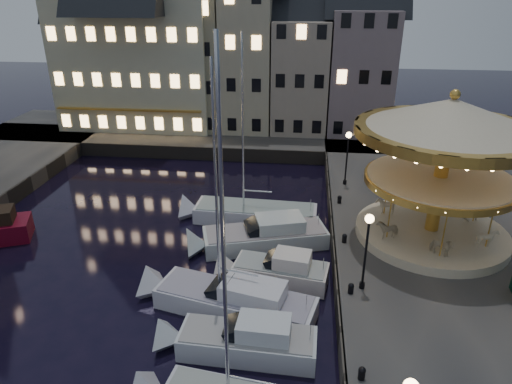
# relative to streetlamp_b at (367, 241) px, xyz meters

# --- Properties ---
(ground) EXTENTS (160.00, 160.00, 0.00)m
(ground) POSITION_rel_streetlamp_b_xyz_m (-7.20, -1.00, -4.02)
(ground) COLOR black
(ground) RESTS_ON ground
(quay_east) EXTENTS (16.00, 56.00, 1.30)m
(quay_east) POSITION_rel_streetlamp_b_xyz_m (6.80, 5.00, -3.37)
(quay_east) COLOR #474442
(quay_east) RESTS_ON ground
(quay_north) EXTENTS (44.00, 12.00, 1.30)m
(quay_north) POSITION_rel_streetlamp_b_xyz_m (-15.20, 27.00, -3.37)
(quay_north) COLOR #474442
(quay_north) RESTS_ON ground
(quaywall_e) EXTENTS (0.15, 44.00, 1.30)m
(quaywall_e) POSITION_rel_streetlamp_b_xyz_m (-1.20, 5.00, -3.37)
(quaywall_e) COLOR #47423A
(quaywall_e) RESTS_ON ground
(quaywall_n) EXTENTS (48.00, 0.15, 1.30)m
(quaywall_n) POSITION_rel_streetlamp_b_xyz_m (-13.20, 21.00, -3.37)
(quaywall_n) COLOR #47423A
(quaywall_n) RESTS_ON ground
(streetlamp_b) EXTENTS (0.44, 0.44, 4.17)m
(streetlamp_b) POSITION_rel_streetlamp_b_xyz_m (0.00, 0.00, 0.00)
(streetlamp_b) COLOR black
(streetlamp_b) RESTS_ON quay_east
(streetlamp_c) EXTENTS (0.44, 0.44, 4.17)m
(streetlamp_c) POSITION_rel_streetlamp_b_xyz_m (0.00, 13.50, 0.00)
(streetlamp_c) COLOR black
(streetlamp_c) RESTS_ON quay_east
(bollard_a) EXTENTS (0.30, 0.30, 0.57)m
(bollard_a) POSITION_rel_streetlamp_b_xyz_m (-0.60, -6.00, -2.41)
(bollard_a) COLOR black
(bollard_a) RESTS_ON quay_east
(bollard_b) EXTENTS (0.30, 0.30, 0.57)m
(bollard_b) POSITION_rel_streetlamp_b_xyz_m (-0.60, -0.50, -2.41)
(bollard_b) COLOR black
(bollard_b) RESTS_ON quay_east
(bollard_c) EXTENTS (0.30, 0.30, 0.57)m
(bollard_c) POSITION_rel_streetlamp_b_xyz_m (-0.60, 4.50, -2.41)
(bollard_c) COLOR black
(bollard_c) RESTS_ON quay_east
(bollard_d) EXTENTS (0.30, 0.30, 0.57)m
(bollard_d) POSITION_rel_streetlamp_b_xyz_m (-0.60, 10.00, -2.41)
(bollard_d) COLOR black
(bollard_d) RESTS_ON quay_east
(townhouse_na) EXTENTS (5.50, 8.00, 12.80)m
(townhouse_na) POSITION_rel_streetlamp_b_xyz_m (-26.70, 29.00, 3.76)
(townhouse_na) COLOR tan
(townhouse_na) RESTS_ON quay_north
(townhouse_nb) EXTENTS (6.16, 8.00, 13.80)m
(townhouse_nb) POSITION_rel_streetlamp_b_xyz_m (-21.25, 29.00, 4.26)
(townhouse_nb) COLOR slate
(townhouse_nb) RESTS_ON quay_north
(townhouse_nc) EXTENTS (6.82, 8.00, 14.80)m
(townhouse_nc) POSITION_rel_streetlamp_b_xyz_m (-15.20, 29.00, 4.76)
(townhouse_nc) COLOR gray
(townhouse_nc) RESTS_ON quay_north
(townhouse_nd) EXTENTS (5.50, 8.00, 15.80)m
(townhouse_nd) POSITION_rel_streetlamp_b_xyz_m (-9.45, 29.00, 5.26)
(townhouse_nd) COLOR tan
(townhouse_nd) RESTS_ON quay_north
(townhouse_ne) EXTENTS (6.16, 8.00, 12.80)m
(townhouse_ne) POSITION_rel_streetlamp_b_xyz_m (-4.00, 29.00, 3.76)
(townhouse_ne) COLOR gray
(townhouse_ne) RESTS_ON quay_north
(townhouse_nf) EXTENTS (6.82, 8.00, 13.80)m
(townhouse_nf) POSITION_rel_streetlamp_b_xyz_m (2.05, 29.00, 4.26)
(townhouse_nf) COLOR slate
(townhouse_nf) RESTS_ON quay_north
(hotel_corner) EXTENTS (17.60, 9.00, 16.80)m
(hotel_corner) POSITION_rel_streetlamp_b_xyz_m (-21.20, 29.00, 5.76)
(hotel_corner) COLOR beige
(hotel_corner) RESTS_ON quay_north
(motorboat_b) EXTENTS (7.24, 2.30, 2.15)m
(motorboat_b) POSITION_rel_streetlamp_b_xyz_m (-5.78, -3.80, -3.38)
(motorboat_b) COLOR silver
(motorboat_b) RESTS_ON ground
(motorboat_c) EXTENTS (9.28, 4.40, 12.33)m
(motorboat_c) POSITION_rel_streetlamp_b_xyz_m (-6.76, -0.89, -3.34)
(motorboat_c) COLOR silver
(motorboat_c) RESTS_ON ground
(motorboat_d) EXTENTS (6.35, 2.86, 2.15)m
(motorboat_d) POSITION_rel_streetlamp_b_xyz_m (-4.65, 1.97, -3.38)
(motorboat_d) COLOR silver
(motorboat_d) RESTS_ON ground
(motorboat_e) EXTENTS (8.89, 4.92, 2.15)m
(motorboat_e) POSITION_rel_streetlamp_b_xyz_m (-5.85, 5.68, -3.37)
(motorboat_e) COLOR silver
(motorboat_e) RESTS_ON ground
(motorboat_f) EXTENTS (9.66, 2.93, 12.82)m
(motorboat_f) POSITION_rel_streetlamp_b_xyz_m (-7.05, 9.14, -3.49)
(motorboat_f) COLOR silver
(motorboat_f) RESTS_ON ground
(carousel) EXTENTS (10.29, 10.29, 9.00)m
(carousel) POSITION_rel_streetlamp_b_xyz_m (4.67, 5.76, 3.21)
(carousel) COLOR beige
(carousel) RESTS_ON quay_east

